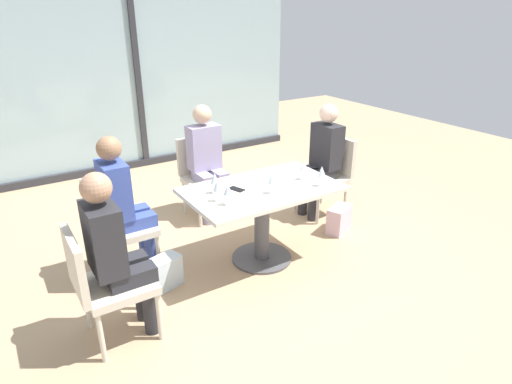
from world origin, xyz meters
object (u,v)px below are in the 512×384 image
at_px(person_side_end, 115,249).
at_px(wine_glass_2, 322,172).
at_px(wine_glass_0, 217,186).
at_px(chair_far_left, 113,224).
at_px(wine_glass_3, 272,179).
at_px(chair_side_end, 103,280).
at_px(person_far_left, 123,199).
at_px(wine_glass_4, 304,166).
at_px(chair_near_window, 203,172).
at_px(wine_glass_5, 228,190).
at_px(coffee_cup, 278,175).
at_px(handbag_1, 339,219).
at_px(handbag_0, 163,273).
at_px(chair_far_right, 328,171).
at_px(person_far_right, 322,156).
at_px(person_near_window, 207,157).
at_px(wine_glass_1, 215,179).
at_px(cell_phone_on_table, 237,189).
at_px(dining_table_main, 262,207).

relative_size(person_side_end, wine_glass_2, 6.81).
bearing_deg(wine_glass_0, chair_far_left, 144.95).
bearing_deg(wine_glass_3, chair_side_end, -173.82).
height_order(person_far_left, wine_glass_0, person_far_left).
distance_m(wine_glass_3, wine_glass_4, 0.45).
relative_size(chair_near_window, chair_side_end, 1.00).
bearing_deg(wine_glass_5, coffee_cup, 19.86).
bearing_deg(chair_side_end, chair_far_left, 69.44).
height_order(person_far_left, handbag_1, person_far_left).
bearing_deg(handbag_0, coffee_cup, -14.89).
relative_size(wine_glass_3, coffee_cup, 2.06).
height_order(chair_far_right, wine_glass_0, wine_glass_0).
height_order(person_far_right, wine_glass_4, person_far_right).
height_order(wine_glass_3, wine_glass_5, same).
height_order(person_near_window, wine_glass_3, person_near_window).
height_order(person_far_right, handbag_1, person_far_right).
relative_size(wine_glass_1, wine_glass_2, 1.00).
relative_size(chair_far_right, wine_glass_5, 4.70).
xyz_separation_m(chair_side_end, wine_glass_3, (1.49, 0.16, 0.37)).
relative_size(wine_glass_2, coffee_cup, 2.06).
distance_m(wine_glass_4, wine_glass_5, 0.87).
distance_m(person_near_window, wine_glass_4, 1.22).
bearing_deg(chair_far_left, person_side_end, -103.28).
bearing_deg(cell_phone_on_table, person_far_right, -2.59).
height_order(wine_glass_5, coffee_cup, wine_glass_5).
xyz_separation_m(person_near_window, handbag_0, (-0.95, -1.03, -0.56)).
bearing_deg(person_far_left, wine_glass_5, -43.51).
relative_size(chair_far_left, wine_glass_1, 4.70).
height_order(person_near_window, handbag_1, person_near_window).
height_order(dining_table_main, wine_glass_1, wine_glass_1).
distance_m(chair_near_window, person_side_end, 2.06).
relative_size(wine_glass_2, wine_glass_4, 1.00).
bearing_deg(wine_glass_0, wine_glass_1, 70.13).
xyz_separation_m(chair_near_window, wine_glass_1, (-0.41, -1.09, 0.37)).
xyz_separation_m(chair_far_left, person_far_right, (2.30, -0.00, 0.20)).
height_order(chair_near_window, person_far_left, person_far_left).
bearing_deg(wine_glass_3, coffee_cup, 45.32).
bearing_deg(wine_glass_5, wine_glass_1, 85.05).
relative_size(wine_glass_0, wine_glass_5, 1.00).
height_order(wine_glass_2, cell_phone_on_table, wine_glass_2).
relative_size(person_far_right, coffee_cup, 14.00).
relative_size(wine_glass_3, handbag_1, 0.62).
height_order(chair_far_right, cell_phone_on_table, chair_far_right).
xyz_separation_m(chair_far_left, chair_side_end, (-0.29, -0.79, 0.00)).
height_order(chair_far_right, person_near_window, person_near_window).
relative_size(chair_near_window, wine_glass_5, 4.70).
distance_m(wine_glass_3, wine_glass_5, 0.43).
height_order(wine_glass_4, coffee_cup, wine_glass_4).
relative_size(wine_glass_5, handbag_1, 0.62).
bearing_deg(chair_far_right, wine_glass_3, -152.69).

